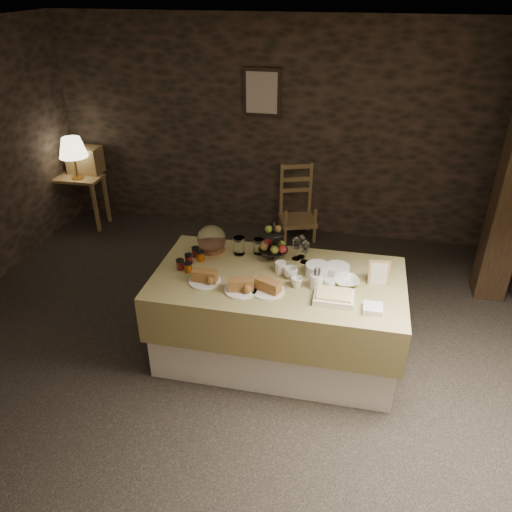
% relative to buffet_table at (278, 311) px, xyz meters
% --- Properties ---
extents(ground_plane, '(5.50, 5.00, 0.01)m').
position_rel_buffet_table_xyz_m(ground_plane, '(-0.49, 0.00, -0.47)').
color(ground_plane, black).
rests_on(ground_plane, ground).
extents(room_shell, '(5.52, 5.02, 2.60)m').
position_rel_buffet_table_xyz_m(room_shell, '(-0.49, 0.00, 1.10)').
color(room_shell, black).
rests_on(room_shell, ground).
extents(buffet_table, '(2.05, 1.09, 0.81)m').
position_rel_buffet_table_xyz_m(buffet_table, '(0.00, 0.00, 0.00)').
color(buffet_table, silver).
rests_on(buffet_table, ground_plane).
extents(console_table, '(0.63, 0.36, 0.68)m').
position_rel_buffet_table_xyz_m(console_table, '(-2.99, 2.06, 0.08)').
color(console_table, olive).
rests_on(console_table, ground_plane).
extents(table_lamp, '(0.35, 0.35, 0.53)m').
position_rel_buffet_table_xyz_m(table_lamp, '(-2.94, 2.01, 0.61)').
color(table_lamp, '#A78034').
rests_on(table_lamp, console_table).
extents(wine_rack, '(0.42, 0.26, 0.34)m').
position_rel_buffet_table_xyz_m(wine_rack, '(-2.94, 2.24, 0.38)').
color(wine_rack, olive).
rests_on(wine_rack, console_table).
extents(chair, '(0.54, 0.53, 0.72)m').
position_rel_buffet_table_xyz_m(chair, '(-0.13, 2.35, -0.06)').
color(chair, olive).
rests_on(chair, ground_plane).
extents(framed_picture, '(0.45, 0.04, 0.55)m').
position_rel_buffet_table_xyz_m(framed_picture, '(-0.64, 2.47, 1.28)').
color(framed_picture, black).
rests_on(framed_picture, room_shell).
extents(plate_stack_a, '(0.19, 0.19, 0.10)m').
position_rel_buffet_table_xyz_m(plate_stack_a, '(0.30, 0.09, 0.39)').
color(plate_stack_a, white).
rests_on(plate_stack_a, buffet_table).
extents(plate_stack_b, '(0.20, 0.20, 0.08)m').
position_rel_buffet_table_xyz_m(plate_stack_b, '(0.46, 0.14, 0.39)').
color(plate_stack_b, white).
rests_on(plate_stack_b, buffet_table).
extents(cutlery_holder, '(0.10, 0.10, 0.12)m').
position_rel_buffet_table_xyz_m(cutlery_holder, '(0.32, -0.10, 0.40)').
color(cutlery_holder, white).
rests_on(cutlery_holder, buffet_table).
extents(cup_a, '(0.15, 0.15, 0.09)m').
position_rel_buffet_table_xyz_m(cup_a, '(0.10, 0.02, 0.39)').
color(cup_a, white).
rests_on(cup_a, buffet_table).
extents(cup_b, '(0.11, 0.11, 0.08)m').
position_rel_buffet_table_xyz_m(cup_b, '(0.16, -0.11, 0.39)').
color(cup_b, white).
rests_on(cup_b, buffet_table).
extents(mug_c, '(0.09, 0.09, 0.09)m').
position_rel_buffet_table_xyz_m(mug_c, '(0.00, 0.08, 0.39)').
color(mug_c, white).
rests_on(mug_c, buffet_table).
extents(mug_d, '(0.08, 0.08, 0.09)m').
position_rel_buffet_table_xyz_m(mug_d, '(0.42, -0.10, 0.39)').
color(mug_d, white).
rests_on(mug_d, buffet_table).
extents(bowl, '(0.25, 0.25, 0.05)m').
position_rel_buffet_table_xyz_m(bowl, '(0.55, 0.01, 0.37)').
color(bowl, white).
rests_on(bowl, buffet_table).
extents(cake_dome, '(0.26, 0.26, 0.26)m').
position_rel_buffet_table_xyz_m(cake_dome, '(-0.65, 0.30, 0.45)').
color(cake_dome, olive).
rests_on(cake_dome, buffet_table).
extents(fruit_stand, '(0.26, 0.26, 0.36)m').
position_rel_buffet_table_xyz_m(fruit_stand, '(-0.09, 0.27, 0.48)').
color(fruit_stand, black).
rests_on(fruit_stand, buffet_table).
extents(bread_platter_left, '(0.26, 0.26, 0.11)m').
position_rel_buffet_table_xyz_m(bread_platter_left, '(-0.57, -0.19, 0.38)').
color(bread_platter_left, white).
rests_on(bread_platter_left, buffet_table).
extents(bread_platter_center, '(0.26, 0.26, 0.11)m').
position_rel_buffet_table_xyz_m(bread_platter_center, '(-0.25, -0.26, 0.38)').
color(bread_platter_center, white).
rests_on(bread_platter_center, buffet_table).
extents(bread_platter_right, '(0.26, 0.26, 0.11)m').
position_rel_buffet_table_xyz_m(bread_platter_right, '(-0.04, -0.23, 0.38)').
color(bread_platter_right, white).
rests_on(bread_platter_right, buffet_table).
extents(jam_jars, '(0.18, 0.32, 0.07)m').
position_rel_buffet_table_xyz_m(jam_jars, '(-0.76, 0.05, 0.38)').
color(jam_jars, maroon).
rests_on(jam_jars, buffet_table).
extents(tart_dish, '(0.30, 0.22, 0.07)m').
position_rel_buffet_table_xyz_m(tart_dish, '(0.47, -0.24, 0.38)').
color(tart_dish, white).
rests_on(tart_dish, buffet_table).
extents(square_dish, '(0.14, 0.14, 0.04)m').
position_rel_buffet_table_xyz_m(square_dish, '(0.75, -0.32, 0.37)').
color(square_dish, white).
rests_on(square_dish, buffet_table).
extents(menu_frame, '(0.18, 0.09, 0.22)m').
position_rel_buffet_table_xyz_m(menu_frame, '(0.79, 0.07, 0.43)').
color(menu_frame, olive).
rests_on(menu_frame, buffet_table).
extents(storage_jar_a, '(0.10, 0.10, 0.16)m').
position_rel_buffet_table_xyz_m(storage_jar_a, '(-0.40, 0.31, 0.42)').
color(storage_jar_a, white).
rests_on(storage_jar_a, buffet_table).
extents(storage_jar_b, '(0.09, 0.09, 0.14)m').
position_rel_buffet_table_xyz_m(storage_jar_b, '(-0.24, 0.36, 0.41)').
color(storage_jar_b, white).
rests_on(storage_jar_b, buffet_table).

